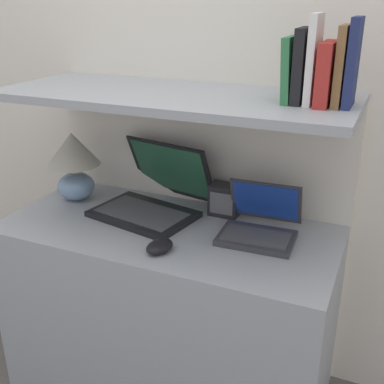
{
  "coord_description": "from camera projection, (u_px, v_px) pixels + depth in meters",
  "views": [
    {
      "loc": [
        0.7,
        -1.12,
        1.51
      ],
      "look_at": [
        0.1,
        0.28,
        0.89
      ],
      "focal_mm": 45.0,
      "sensor_mm": 36.0,
      "label": 1
    }
  ],
  "objects": [
    {
      "name": "book_red",
      "position": [
        327.0,
        74.0,
        1.4
      ],
      "size": [
        0.04,
        0.17,
        0.18
      ],
      "color": "#A82823",
      "rests_on": "shelf"
    },
    {
      "name": "desk",
      "position": [
        169.0,
        312.0,
        1.88
      ],
      "size": [
        1.22,
        0.56,
        0.73
      ],
      "color": "#999EA3",
      "rests_on": "ground_plane"
    },
    {
      "name": "book_white",
      "position": [
        314.0,
        60.0,
        1.4
      ],
      "size": [
        0.02,
        0.13,
        0.26
      ],
      "color": "silver",
      "rests_on": "shelf"
    },
    {
      "name": "book_brown",
      "position": [
        342.0,
        66.0,
        1.38
      ],
      "size": [
        0.02,
        0.14,
        0.23
      ],
      "color": "brown",
      "rests_on": "shelf"
    },
    {
      "name": "book_green",
      "position": [
        290.0,
        70.0,
        1.44
      ],
      "size": [
        0.03,
        0.14,
        0.19
      ],
      "color": "#2D7042",
      "rests_on": "shelf"
    },
    {
      "name": "shelf",
      "position": [
        174.0,
        96.0,
        1.62
      ],
      "size": [
        1.22,
        0.5,
        0.03
      ],
      "color": "#999EA3",
      "rests_on": "back_riser"
    },
    {
      "name": "wall_back",
      "position": [
        204.0,
        83.0,
        1.86
      ],
      "size": [
        6.0,
        0.05,
        2.4
      ],
      "color": "silver",
      "rests_on": "ground_plane"
    },
    {
      "name": "laptop_small",
      "position": [
        259.0,
        226.0,
        1.67
      ],
      "size": [
        0.27,
        0.26,
        0.18
      ],
      "color": "#333338",
      "rests_on": "desk"
    },
    {
      "name": "computer_mouse",
      "position": [
        159.0,
        246.0,
        1.58
      ],
      "size": [
        0.1,
        0.12,
        0.04
      ],
      "color": "black",
      "rests_on": "desk"
    },
    {
      "name": "table_lamp",
      "position": [
        74.0,
        160.0,
        1.94
      ],
      "size": [
        0.21,
        0.21,
        0.28
      ],
      "color": "#7593B2",
      "rests_on": "desk"
    },
    {
      "name": "book_black",
      "position": [
        302.0,
        66.0,
        1.42
      ],
      "size": [
        0.03,
        0.14,
        0.22
      ],
      "color": "black",
      "rests_on": "shelf"
    },
    {
      "name": "book_navy",
      "position": [
        353.0,
        63.0,
        1.36
      ],
      "size": [
        0.03,
        0.13,
        0.25
      ],
      "color": "navy",
      "rests_on": "shelf"
    },
    {
      "name": "laptop_large",
      "position": [
        153.0,
        198.0,
        1.86
      ],
      "size": [
        0.44,
        0.42,
        0.26
      ],
      "color": "black",
      "rests_on": "desk"
    },
    {
      "name": "back_riser",
      "position": [
        199.0,
        229.0,
        2.05
      ],
      "size": [
        1.22,
        0.04,
        1.18
      ],
      "color": "silver",
      "rests_on": "ground_plane"
    },
    {
      "name": "router_box",
      "position": [
        225.0,
        200.0,
        1.84
      ],
      "size": [
        0.11,
        0.09,
        0.12
      ],
      "color": "black",
      "rests_on": "desk"
    }
  ]
}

